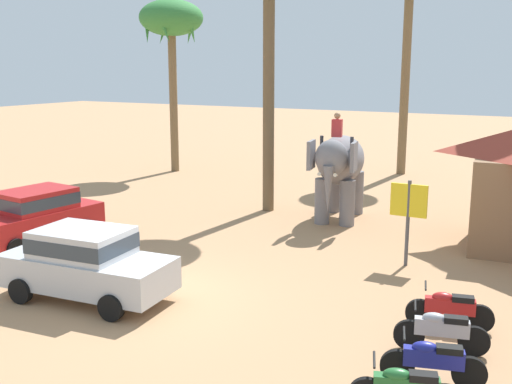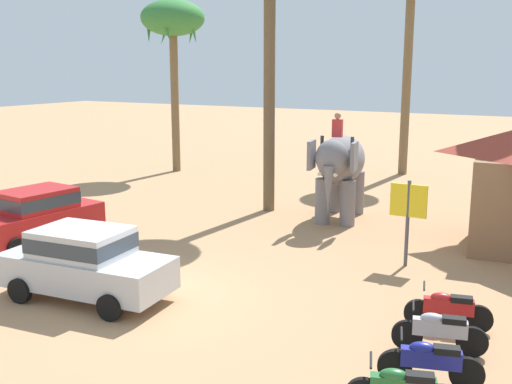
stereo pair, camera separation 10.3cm
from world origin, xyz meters
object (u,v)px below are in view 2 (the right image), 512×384
(car_parked_far_side, at_px, (36,214))
(elephant_with_mahout, at_px, (340,165))
(motorcycle_mid_row, at_px, (439,330))
(signboard_yellow, at_px, (408,206))
(car_sedan_foreground, at_px, (85,261))
(palm_tree_left_of_road, at_px, (173,23))
(motorcycle_fourth_in_row, at_px, (448,309))
(motorcycle_second_in_row, at_px, (431,361))

(car_parked_far_side, height_order, elephant_with_mahout, elephant_with_mahout)
(elephant_with_mahout, bearing_deg, motorcycle_mid_row, -58.04)
(elephant_with_mahout, xyz_separation_m, signboard_yellow, (3.50, -3.90, -0.30))
(car_sedan_foreground, bearing_deg, palm_tree_left_of_road, 119.25)
(motorcycle_mid_row, distance_m, motorcycle_fourth_in_row, 1.17)
(car_parked_far_side, xyz_separation_m, motorcycle_second_in_row, (12.80, -2.89, -0.46))
(car_sedan_foreground, height_order, palm_tree_left_of_road, palm_tree_left_of_road)
(car_parked_far_side, height_order, motorcycle_mid_row, car_parked_far_side)
(elephant_with_mahout, bearing_deg, palm_tree_left_of_road, 153.26)
(car_sedan_foreground, distance_m, motorcycle_second_in_row, 8.15)
(car_sedan_foreground, distance_m, motorcycle_fourth_in_row, 8.26)
(car_sedan_foreground, relative_size, palm_tree_left_of_road, 0.49)
(palm_tree_left_of_road, distance_m, signboard_yellow, 18.51)
(motorcycle_second_in_row, xyz_separation_m, signboard_yellow, (-2.13, 6.23, 1.22))
(car_sedan_foreground, bearing_deg, car_parked_far_side, 149.90)
(car_sedan_foreground, xyz_separation_m, elephant_with_mahout, (2.50, 9.95, 1.06))
(motorcycle_fourth_in_row, distance_m, signboard_yellow, 4.35)
(motorcycle_mid_row, height_order, motorcycle_fourth_in_row, same)
(palm_tree_left_of_road, relative_size, signboard_yellow, 3.61)
(car_sedan_foreground, height_order, motorcycle_second_in_row, car_sedan_foreground)
(car_parked_far_side, bearing_deg, palm_tree_left_of_road, 107.55)
(car_sedan_foreground, relative_size, car_parked_far_side, 0.99)
(car_sedan_foreground, xyz_separation_m, signboard_yellow, (6.00, 6.05, 0.76))
(elephant_with_mahout, bearing_deg, motorcycle_fourth_in_row, -54.65)
(palm_tree_left_of_road, bearing_deg, car_sedan_foreground, -60.75)
(car_sedan_foreground, xyz_separation_m, motorcycle_fourth_in_row, (7.91, 2.33, -0.46))
(elephant_with_mahout, distance_m, motorcycle_second_in_row, 11.69)
(motorcycle_second_in_row, relative_size, palm_tree_left_of_road, 0.20)
(motorcycle_fourth_in_row, bearing_deg, car_sedan_foreground, -163.57)
(car_sedan_foreground, xyz_separation_m, car_parked_far_side, (-4.66, 2.70, 0.00))
(signboard_yellow, bearing_deg, motorcycle_fourth_in_row, -62.85)
(car_sedan_foreground, xyz_separation_m, motorcycle_mid_row, (7.99, 1.16, -0.46))
(motorcycle_fourth_in_row, height_order, signboard_yellow, signboard_yellow)
(elephant_with_mahout, bearing_deg, motorcycle_second_in_row, -60.93)
(palm_tree_left_of_road, bearing_deg, car_parked_far_side, -72.45)
(motorcycle_fourth_in_row, distance_m, palm_tree_left_of_road, 22.43)
(motorcycle_second_in_row, height_order, palm_tree_left_of_road, palm_tree_left_of_road)
(motorcycle_mid_row, height_order, signboard_yellow, signboard_yellow)
(motorcycle_second_in_row, bearing_deg, motorcycle_fourth_in_row, 95.19)
(car_sedan_foreground, relative_size, elephant_with_mahout, 1.06)
(car_sedan_foreground, xyz_separation_m, motorcycle_second_in_row, (8.13, -0.18, -0.46))
(elephant_with_mahout, height_order, motorcycle_second_in_row, elephant_with_mahout)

